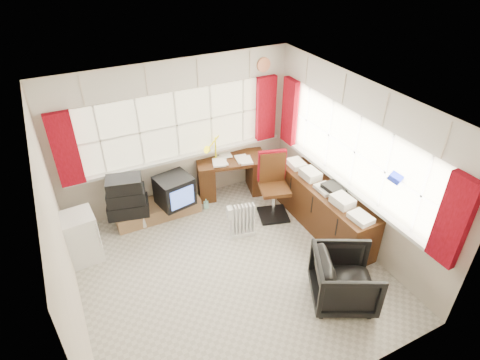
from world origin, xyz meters
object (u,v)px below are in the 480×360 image
object	(u,v)px
credenza	(324,208)
tv_bench	(157,209)
office_chair	(345,279)
desk_lamp	(215,143)
radiator	(243,223)
mini_fridge	(81,237)
crt_tv	(175,191)
task_chair	(273,182)
desk	(231,173)

from	to	relation	value
credenza	tv_bench	size ratio (longest dim) A/B	1.43
office_chair	credenza	bearing A→B (deg)	1.06
desk_lamp	office_chair	size ratio (longest dim) A/B	0.59
radiator	mini_fridge	bearing A→B (deg)	165.42
radiator	crt_tv	distance (m)	1.26
task_chair	credenza	distance (m)	0.92
credenza	task_chair	bearing A→B (deg)	124.40
task_chair	office_chair	size ratio (longest dim) A/B	1.41
desk_lamp	radiator	world-z (taller)	desk_lamp
desk	task_chair	xyz separation A→B (m)	(0.35, -0.85, 0.21)
task_chair	crt_tv	distance (m)	1.62
credenza	mini_fridge	distance (m)	3.67
radiator	mini_fridge	size ratio (longest dim) A/B	0.74
credenza	mini_fridge	xyz separation A→B (m)	(-3.53, 1.02, -0.01)
crt_tv	desk	bearing A→B (deg)	10.24
radiator	tv_bench	distance (m)	1.52
desk	credenza	distance (m)	1.81
desk	task_chair	world-z (taller)	task_chair
radiator	mini_fridge	distance (m)	2.38
task_chair	radiator	bearing A→B (deg)	-155.93
radiator	tv_bench	xyz separation A→B (m)	(-1.05, 1.10, -0.11)
credenza	crt_tv	distance (m)	2.43
desk	tv_bench	xyz separation A→B (m)	(-1.42, -0.07, -0.27)
credenza	crt_tv	xyz separation A→B (m)	(-1.99, 1.38, 0.10)
desk_lamp	task_chair	world-z (taller)	desk_lamp
office_chair	crt_tv	bearing A→B (deg)	53.83
task_chair	mini_fridge	world-z (taller)	task_chair
office_chair	radiator	world-z (taller)	office_chair
crt_tv	office_chair	bearing A→B (deg)	-63.30
office_chair	credenza	xyz separation A→B (m)	(0.64, 1.30, 0.03)
crt_tv	mini_fridge	size ratio (longest dim) A/B	0.80
task_chair	credenza	bearing A→B (deg)	-55.60
office_chair	desk	bearing A→B (deg)	31.53
desk	credenza	world-z (taller)	credenza
task_chair	office_chair	xyz separation A→B (m)	(-0.13, -2.05, -0.24)
desk	radiator	size ratio (longest dim) A/B	2.31
desk_lamp	task_chair	distance (m)	1.19
desk_lamp	office_chair	xyz separation A→B (m)	(0.48, -2.97, -0.67)
radiator	mini_fridge	world-z (taller)	mini_fridge
desk_lamp	tv_bench	world-z (taller)	desk_lamp
desk	tv_bench	world-z (taller)	desk
credenza	crt_tv	bearing A→B (deg)	145.16
desk_lamp	office_chair	distance (m)	3.08
desk_lamp	credenza	size ratio (longest dim) A/B	0.24
task_chair	credenza	size ratio (longest dim) A/B	0.57
desk	office_chair	xyz separation A→B (m)	(0.22, -2.89, -0.03)
desk_lamp	radiator	size ratio (longest dim) A/B	0.82
office_chair	tv_bench	bearing A→B (deg)	57.30
desk_lamp	mini_fridge	bearing A→B (deg)	-164.88
credenza	desk	bearing A→B (deg)	118.43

